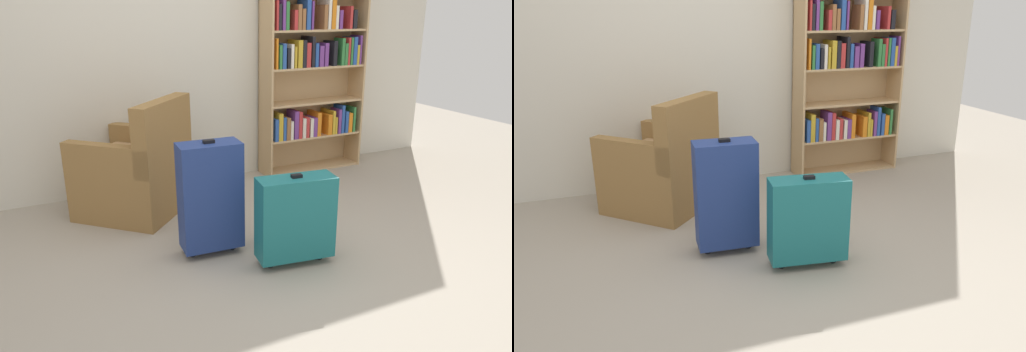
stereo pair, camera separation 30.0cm
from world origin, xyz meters
TOP-DOWN VIEW (x-y plane):
  - ground_plane at (0.00, 0.00)m, footprint 9.45×9.45m
  - back_wall at (0.00, 1.95)m, footprint 5.40×0.10m
  - bookshelf at (1.20, 1.76)m, footprint 1.03×0.27m
  - armchair at (-0.58, 1.40)m, footprint 0.99×0.99m
  - mug at (-0.09, 1.47)m, footprint 0.12×0.08m
  - suitcase_teal at (0.09, 0.15)m, footprint 0.50×0.25m
  - suitcase_navy_blue at (-0.32, 0.51)m, footprint 0.41×0.22m

SIDE VIEW (x-z plane):
  - ground_plane at x=0.00m, z-range 0.00..0.00m
  - mug at x=-0.09m, z-range 0.00..0.10m
  - suitcase_teal at x=0.09m, z-range 0.01..0.60m
  - armchair at x=-0.58m, z-range -0.13..0.77m
  - suitcase_navy_blue at x=-0.32m, z-range 0.01..0.78m
  - bookshelf at x=1.20m, z-range 0.08..2.06m
  - back_wall at x=0.00m, z-range 0.00..2.60m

